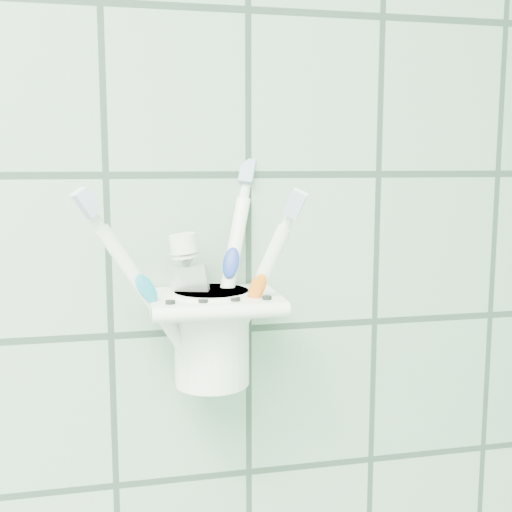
{
  "coord_description": "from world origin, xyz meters",
  "views": [
    {
      "loc": [
        0.57,
        0.56,
        1.42
      ],
      "look_at": [
        0.69,
        1.1,
        1.34
      ],
      "focal_mm": 45.0,
      "sensor_mm": 36.0,
      "label": 1
    }
  ],
  "objects_px": {
    "toothbrush_orange": "(219,271)",
    "toothpaste_tube": "(201,293)",
    "holder_bracket": "(214,303)",
    "cup": "(212,333)",
    "toothbrush_blue": "(210,263)",
    "toothbrush_pink": "(203,267)"
  },
  "relations": [
    {
      "from": "toothbrush_orange",
      "to": "toothpaste_tube",
      "type": "bearing_deg",
      "value": -157.2
    },
    {
      "from": "holder_bracket",
      "to": "cup",
      "type": "distance_m",
      "value": 0.03
    },
    {
      "from": "holder_bracket",
      "to": "toothpaste_tube",
      "type": "height_order",
      "value": "toothpaste_tube"
    },
    {
      "from": "holder_bracket",
      "to": "toothbrush_orange",
      "type": "xyz_separation_m",
      "value": [
        0.01,
        0.01,
        0.03
      ]
    },
    {
      "from": "toothbrush_blue",
      "to": "toothpaste_tube",
      "type": "height_order",
      "value": "toothbrush_blue"
    },
    {
      "from": "cup",
      "to": "toothpaste_tube",
      "type": "height_order",
      "value": "toothpaste_tube"
    },
    {
      "from": "cup",
      "to": "toothbrush_blue",
      "type": "bearing_deg",
      "value": -101.28
    },
    {
      "from": "toothbrush_pink",
      "to": "toothbrush_blue",
      "type": "height_order",
      "value": "toothbrush_blue"
    },
    {
      "from": "toothbrush_orange",
      "to": "toothpaste_tube",
      "type": "xyz_separation_m",
      "value": [
        -0.02,
        -0.0,
        -0.02
      ]
    },
    {
      "from": "toothbrush_pink",
      "to": "toothbrush_orange",
      "type": "height_order",
      "value": "toothbrush_pink"
    },
    {
      "from": "cup",
      "to": "toothbrush_pink",
      "type": "bearing_deg",
      "value": -137.08
    },
    {
      "from": "holder_bracket",
      "to": "toothbrush_blue",
      "type": "relative_size",
      "value": 0.56
    },
    {
      "from": "holder_bracket",
      "to": "toothbrush_orange",
      "type": "height_order",
      "value": "toothbrush_orange"
    },
    {
      "from": "toothbrush_blue",
      "to": "holder_bracket",
      "type": "bearing_deg",
      "value": 90.1
    },
    {
      "from": "toothbrush_pink",
      "to": "toothbrush_orange",
      "type": "xyz_separation_m",
      "value": [
        0.02,
        0.01,
        -0.01
      ]
    },
    {
      "from": "holder_bracket",
      "to": "toothbrush_blue",
      "type": "bearing_deg",
      "value": -111.22
    },
    {
      "from": "holder_bracket",
      "to": "toothbrush_pink",
      "type": "xyz_separation_m",
      "value": [
        -0.01,
        -0.0,
        0.04
      ]
    },
    {
      "from": "toothbrush_orange",
      "to": "cup",
      "type": "bearing_deg",
      "value": -124.48
    },
    {
      "from": "holder_bracket",
      "to": "toothpaste_tube",
      "type": "xyz_separation_m",
      "value": [
        -0.01,
        0.01,
        0.01
      ]
    },
    {
      "from": "toothpaste_tube",
      "to": "toothbrush_orange",
      "type": "bearing_deg",
      "value": 17.51
    },
    {
      "from": "toothbrush_pink",
      "to": "toothbrush_orange",
      "type": "relative_size",
      "value": 1.04
    },
    {
      "from": "toothbrush_pink",
      "to": "toothbrush_orange",
      "type": "distance_m",
      "value": 0.02
    }
  ]
}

